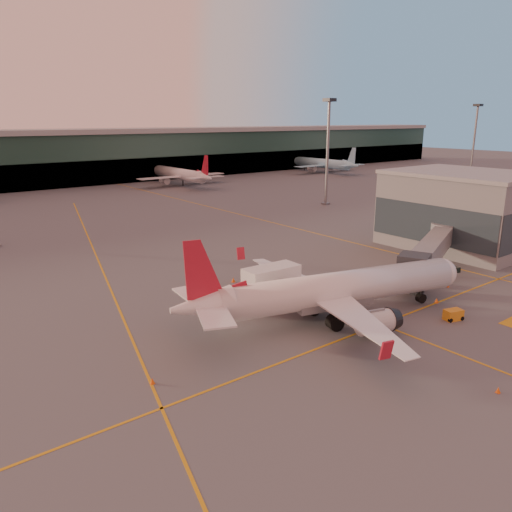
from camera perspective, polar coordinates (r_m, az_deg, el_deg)
ground at (r=48.33m, az=15.05°, el=-10.84°), size 600.00×600.00×0.00m
taxi_markings at (r=78.14m, az=-15.45°, el=-0.67°), size 100.12×173.00×0.01m
terminal at (r=171.28m, az=-26.34°, el=9.81°), size 400.00×20.00×17.60m
gate_building at (r=89.82m, az=22.57°, el=4.88°), size 18.40×22.40×12.60m
mast_east_near at (r=125.85m, az=8.22°, el=12.53°), size 2.40×2.40×25.60m
mast_east_far at (r=189.04m, az=23.70°, el=12.36°), size 2.40×2.40×25.60m
main_airplane at (r=53.46m, az=8.56°, el=-3.98°), size 33.57×30.61×10.29m
jet_bridge at (r=73.50m, az=19.61°, el=0.87°), size 23.75×12.33×5.33m
catering_truck at (r=56.28m, az=1.83°, el=-3.34°), size 6.55×3.13×5.01m
gpu_cart at (r=58.03m, az=21.62°, el=-6.28°), size 2.23×1.70×1.16m
pushback_tug at (r=68.09m, az=14.99°, el=-2.41°), size 3.62×2.42×1.71m
cone_nose at (r=68.83m, az=21.06°, el=-3.11°), size 0.44×0.44×0.56m
cone_tail at (r=42.87m, az=-11.76°, el=-13.81°), size 0.41×0.41×0.53m
cone_wing_right at (r=45.12m, az=25.94°, el=-13.61°), size 0.39×0.39×0.49m
cone_wing_left at (r=66.20m, az=-2.61°, el=-2.74°), size 0.51×0.51×0.64m
cone_fwd at (r=62.60m, az=19.94°, el=-4.80°), size 0.48×0.48×0.61m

